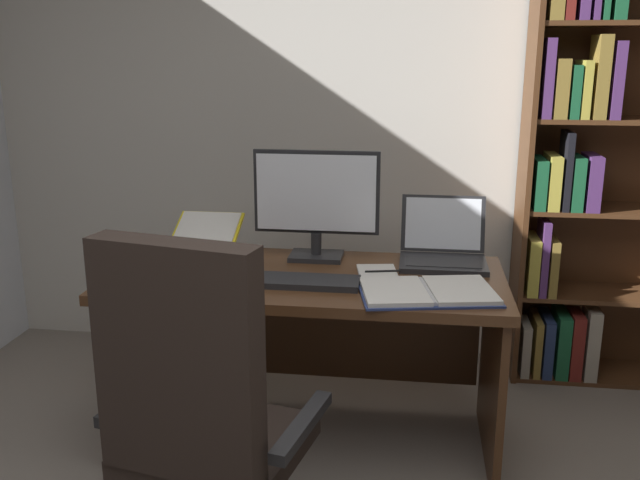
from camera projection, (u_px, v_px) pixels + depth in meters
wall_back at (379, 109)px, 3.54m from camera, size 4.62×0.12×2.56m
desk at (309, 315)px, 2.86m from camera, size 1.54×0.71×0.72m
bookshelf at (596, 170)px, 3.25m from camera, size 0.90×0.32×2.11m
office_chair at (203, 439)px, 2.06m from camera, size 0.68×0.60×1.09m
monitor at (316, 204)px, 2.89m from camera, size 0.52×0.16×0.46m
laptop at (443, 250)px, 2.88m from camera, size 0.35×0.33×0.25m
keyboard at (303, 282)px, 2.61m from camera, size 0.42×0.15×0.02m
computer_mouse at (225, 276)px, 2.65m from camera, size 0.06×0.10×0.04m
reading_stand_with_book at (206, 233)px, 3.06m from camera, size 0.29×0.29×0.14m
open_binder at (427, 292)px, 2.51m from camera, size 0.53×0.39×0.02m
notepad at (378, 273)px, 2.74m from camera, size 0.18×0.23×0.01m
pen at (383, 271)px, 2.73m from camera, size 0.14×0.04×0.01m
coffee_mug at (166, 256)px, 2.80m from camera, size 0.08×0.08×0.10m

